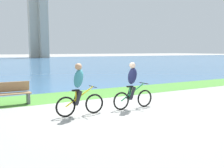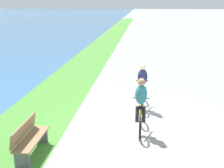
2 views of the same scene
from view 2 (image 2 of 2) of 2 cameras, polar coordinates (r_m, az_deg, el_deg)
The scene contains 5 objects.
ground_plane at distance 9.62m, azimuth 3.85°, elevation -7.29°, with size 300.00×300.00×0.00m, color gray.
grass_strip_bayside at distance 10.27m, azimuth -15.03°, elevation -6.24°, with size 120.00×2.62×0.01m, color #478433.
cyclist_lead at distance 10.48m, azimuth 6.17°, elevation -0.45°, with size 1.69×0.52×1.69m.
cyclist_trailing at distance 8.51m, azimuth 5.87°, elevation -4.46°, with size 1.68×0.52×1.71m.
bench_near_path at distance 7.70m, azimuth -16.44°, elevation -10.62°, with size 1.50×0.47×0.90m.
Camera 2 is at (-8.80, -0.31, 3.86)m, focal length 44.91 mm.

